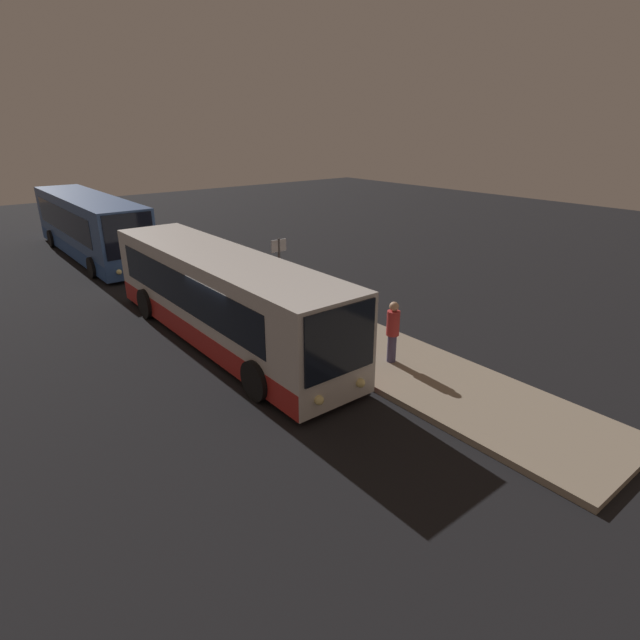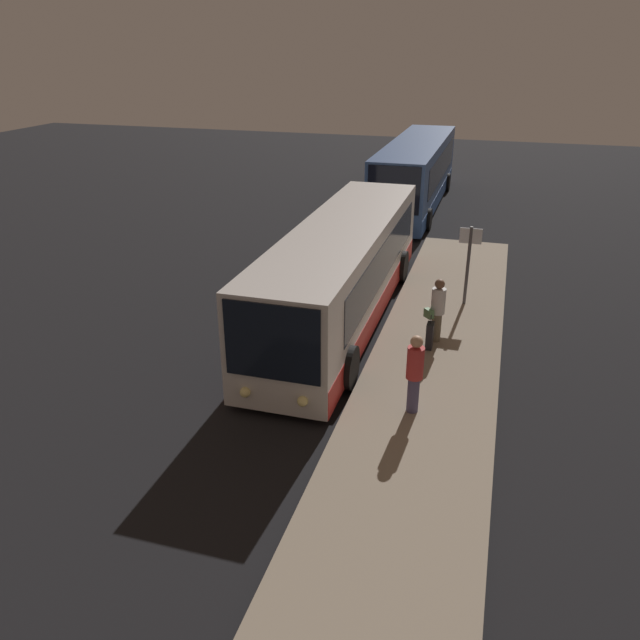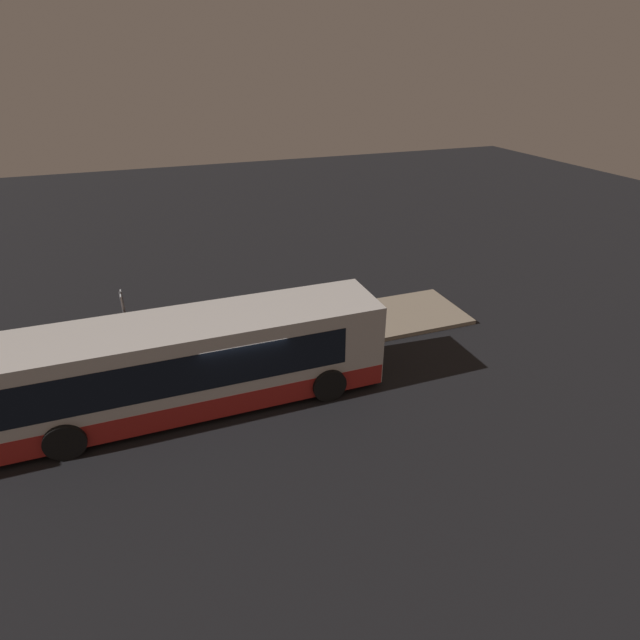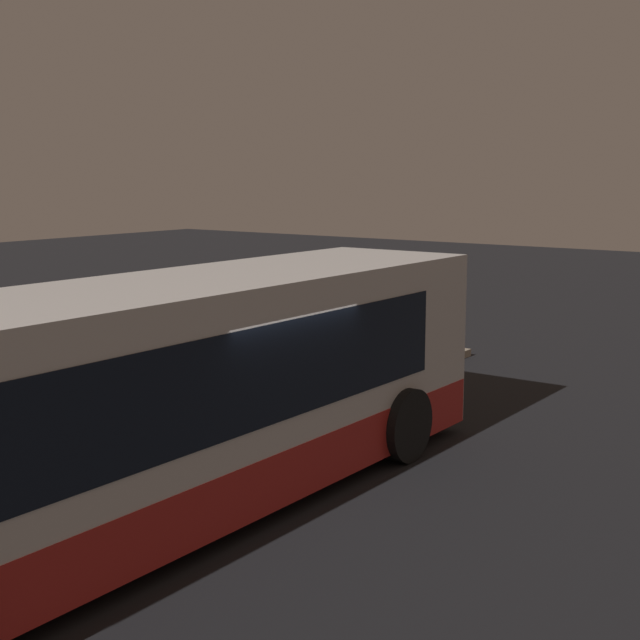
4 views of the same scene
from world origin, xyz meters
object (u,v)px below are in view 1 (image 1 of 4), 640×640
(bus_second, at_px, (90,227))
(passenger_boarding, at_px, (393,329))
(passenger_waiting, at_px, (314,298))
(suitcase, at_px, (321,319))
(sign_post, at_px, (279,262))
(bus_lead, at_px, (221,298))

(bus_second, bearing_deg, passenger_boarding, 8.45)
(passenger_waiting, distance_m, suitcase, 0.79)
(sign_post, bearing_deg, passenger_boarding, -5.27)
(bus_lead, height_order, passenger_waiting, bus_lead)
(bus_second, relative_size, passenger_waiting, 7.08)
(passenger_boarding, distance_m, passenger_waiting, 3.72)
(sign_post, bearing_deg, bus_second, -164.70)
(suitcase, height_order, sign_post, sign_post)
(bus_lead, relative_size, bus_second, 0.93)
(passenger_boarding, height_order, sign_post, sign_post)
(passenger_waiting, bearing_deg, passenger_boarding, 135.23)
(bus_second, height_order, passenger_boarding, bus_second)
(bus_lead, xyz_separation_m, suitcase, (1.66, 2.84, -0.92))
(bus_lead, distance_m, suitcase, 3.42)
(passenger_boarding, xyz_separation_m, suitcase, (-3.21, -0.04, -0.65))
(bus_lead, xyz_separation_m, sign_post, (-1.76, 3.50, 0.27))
(suitcase, bearing_deg, sign_post, 169.18)
(bus_lead, bearing_deg, suitcase, 59.65)
(passenger_boarding, height_order, suitcase, passenger_boarding)
(sign_post, bearing_deg, bus_lead, -63.29)
(passenger_waiting, relative_size, suitcase, 1.86)
(suitcase, bearing_deg, bus_lead, -120.35)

